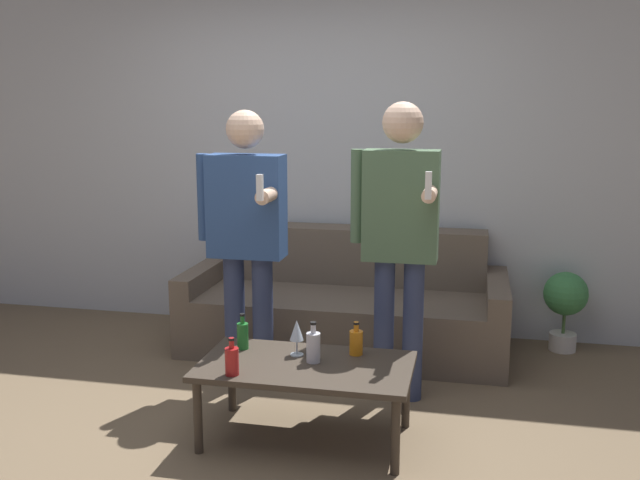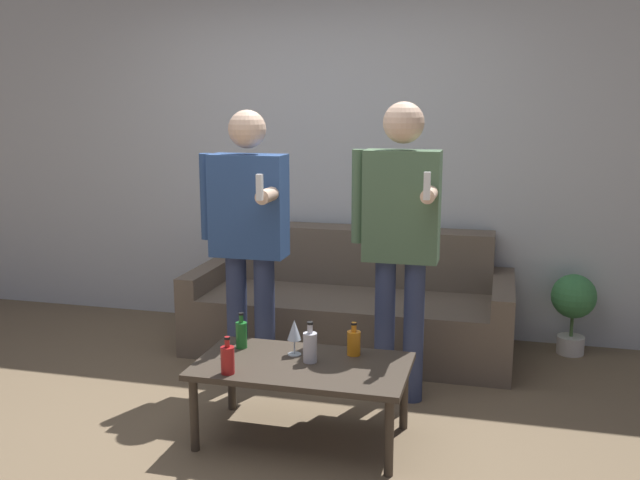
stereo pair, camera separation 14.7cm
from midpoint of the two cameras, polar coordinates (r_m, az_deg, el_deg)
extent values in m
plane|color=#756047|center=(3.79, -8.16, -15.69)|extent=(16.00, 16.00, 0.00)
cube|color=silver|center=(5.30, -1.05, 7.32)|extent=(8.00, 0.06, 2.70)
cube|color=#6B5B4C|center=(4.84, 0.80, -6.96)|extent=(1.90, 0.65, 0.40)
cube|color=#6B5B4C|center=(5.21, 1.80, -3.34)|extent=(1.90, 0.25, 0.80)
cube|color=#6B5B4C|center=(5.22, -10.00, -4.95)|extent=(0.14, 0.90, 0.54)
cube|color=#6B5B4C|center=(4.85, 13.08, -6.33)|extent=(0.14, 0.90, 0.54)
cube|color=#3D3328|center=(3.63, -2.33, -10.07)|extent=(1.06, 0.60, 0.03)
cylinder|color=#3D3328|center=(3.64, -10.92, -13.71)|extent=(0.04, 0.04, 0.38)
cylinder|color=#3D3328|center=(3.40, 4.78, -15.38)|extent=(0.04, 0.04, 0.38)
cylinder|color=#3D3328|center=(4.06, -8.12, -10.89)|extent=(0.04, 0.04, 0.38)
cylinder|color=#3D3328|center=(3.85, 5.79, -12.10)|extent=(0.04, 0.04, 0.38)
cylinder|color=orange|center=(3.72, 1.77, -8.22)|extent=(0.07, 0.07, 0.13)
cylinder|color=orange|center=(3.69, 1.78, -6.95)|extent=(0.03, 0.03, 0.05)
cylinder|color=black|center=(3.69, 1.78, -6.67)|extent=(0.03, 0.03, 0.01)
cylinder|color=#23752D|center=(3.83, -7.30, -7.64)|extent=(0.06, 0.06, 0.14)
cylinder|color=#23752D|center=(3.80, -7.34, -6.27)|extent=(0.02, 0.02, 0.05)
cylinder|color=black|center=(3.79, -7.35, -5.96)|extent=(0.03, 0.03, 0.01)
cylinder|color=silver|center=(3.61, -1.72, -8.61)|extent=(0.07, 0.07, 0.15)
cylinder|color=silver|center=(3.58, -1.73, -7.03)|extent=(0.03, 0.03, 0.06)
cylinder|color=black|center=(3.57, -1.73, -6.68)|extent=(0.03, 0.03, 0.01)
cylinder|color=#B21E1E|center=(3.49, -8.28, -9.61)|extent=(0.07, 0.07, 0.13)
cylinder|color=#B21E1E|center=(3.46, -8.32, -8.17)|extent=(0.03, 0.03, 0.05)
cylinder|color=black|center=(3.45, -8.33, -7.86)|extent=(0.03, 0.03, 0.01)
cylinder|color=silver|center=(3.73, -3.01, -9.14)|extent=(0.07, 0.07, 0.01)
cylinder|color=silver|center=(3.72, -3.01, -8.55)|extent=(0.01, 0.01, 0.08)
cone|color=silver|center=(3.69, -3.03, -7.21)|extent=(0.07, 0.07, 0.11)
cylinder|color=navy|center=(4.36, -7.79, -6.39)|extent=(0.12, 0.12, 0.80)
cylinder|color=navy|center=(4.30, -5.57, -6.57)|extent=(0.12, 0.12, 0.80)
cube|color=#2D4C84|center=(4.17, -6.90, 2.70)|extent=(0.44, 0.19, 0.60)
sphere|color=beige|center=(4.13, -7.05, 8.79)|extent=(0.22, 0.22, 0.22)
cylinder|color=#2D4C84|center=(4.26, -10.24, 3.39)|extent=(0.08, 0.08, 0.51)
cylinder|color=beige|center=(3.97, -5.17, 3.63)|extent=(0.08, 0.28, 0.08)
cube|color=white|center=(3.81, -5.94, 4.19)|extent=(0.03, 0.03, 0.14)
cylinder|color=navy|center=(4.14, 4.11, -7.10)|extent=(0.12, 0.12, 0.82)
cylinder|color=navy|center=(4.12, 6.41, -7.22)|extent=(0.12, 0.12, 0.82)
cube|color=#4C6B4C|center=(3.96, 5.44, 2.75)|extent=(0.42, 0.18, 0.62)
sphere|color=beige|center=(3.92, 5.57, 9.34)|extent=(0.23, 0.23, 0.23)
cylinder|color=#4C6B4C|center=(3.99, 1.95, 3.52)|extent=(0.07, 0.07, 0.52)
cylinder|color=beige|center=(3.80, 7.71, 3.74)|extent=(0.07, 0.27, 0.07)
cube|color=white|center=(3.63, 7.52, 4.35)|extent=(0.03, 0.03, 0.14)
cylinder|color=silver|center=(5.23, 18.06, -7.74)|extent=(0.18, 0.18, 0.12)
cylinder|color=#476B38|center=(5.18, 18.16, -6.17)|extent=(0.02, 0.02, 0.18)
sphere|color=#428E4C|center=(5.13, 18.30, -4.10)|extent=(0.30, 0.30, 0.30)
camera|label=1|loc=(0.07, -91.08, -0.21)|focal=40.00mm
camera|label=2|loc=(0.07, 88.92, 0.21)|focal=40.00mm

